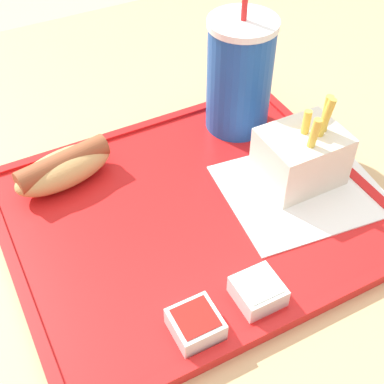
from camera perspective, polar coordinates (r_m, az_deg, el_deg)
The scene contains 8 objects.
dining_table at distance 0.91m, azimuth 3.00°, elevation -18.91°, with size 1.12×1.12×0.74m.
food_tray at distance 0.61m, azimuth -0.00°, elevation -2.32°, with size 0.41×0.34×0.01m.
paper_napkin at distance 0.64m, azimuth 11.48°, elevation 0.37°, with size 0.19×0.17×0.00m.
soda_cup at distance 0.68m, azimuth 5.09°, elevation 12.28°, with size 0.08×0.08×0.18m.
hot_dog_far at distance 0.64m, azimuth -13.55°, elevation 2.56°, with size 0.13×0.07×0.04m.
fries_carton at distance 0.63m, azimuth 11.59°, elevation 3.77°, with size 0.09×0.07×0.11m.
sauce_cup_mayo at distance 0.52m, azimuth 7.05°, elevation -10.42°, with size 0.04×0.04×0.02m.
sauce_cup_ketchup at distance 0.50m, azimuth 0.38°, elevation -13.87°, with size 0.04×0.04×0.02m.
Camera 1 is at (-0.23, -0.33, 1.19)m, focal length 50.00 mm.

